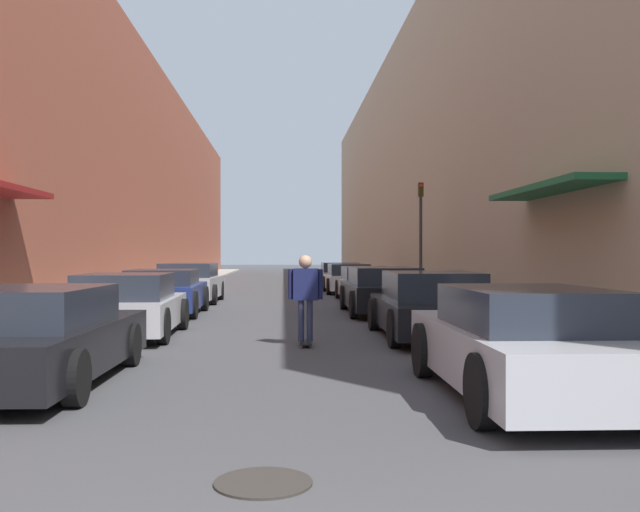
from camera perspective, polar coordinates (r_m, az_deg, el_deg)
ground at (r=28.77m, az=-3.33°, el=-3.04°), size 146.29×146.29×0.00m
curb_strip_left at (r=35.78m, az=-11.17°, el=-2.31°), size 1.80×66.50×0.12m
curb_strip_right at (r=35.72m, az=4.66°, el=-2.31°), size 1.80×66.50×0.12m
building_row_left at (r=36.46m, az=-15.72°, el=6.12°), size 4.90×66.50×10.78m
building_row_right at (r=36.47m, az=9.22°, el=7.41°), size 4.90×66.50×12.42m
parked_car_left_0 at (r=9.57m, az=-22.13°, el=-6.05°), size 2.04×4.50×1.22m
parked_car_left_1 at (r=14.42m, az=-15.19°, el=-3.90°), size 1.98×4.08×1.24m
parked_car_left_2 at (r=19.29m, az=-12.39°, el=-2.85°), size 2.04×4.13×1.21m
parked_car_left_3 at (r=24.08m, az=-10.42°, el=-2.17°), size 2.04×4.18×1.30m
parked_car_right_0 at (r=8.36m, az=15.99°, el=-6.75°), size 1.89×4.53×1.25m
parked_car_right_1 at (r=13.87m, az=8.78°, el=-3.98°), size 1.98×4.61×1.28m
parked_car_right_2 at (r=19.28m, az=5.07°, el=-2.79°), size 2.06×4.76×1.26m
parked_car_right_3 at (r=24.55m, az=3.70°, el=-2.24°), size 1.90×4.12×1.18m
parked_car_right_4 at (r=29.23m, az=2.27°, el=-1.84°), size 1.92×3.97×1.20m
parked_car_right_5 at (r=34.28m, az=1.59°, el=-1.53°), size 2.08×4.48×1.19m
skateboarder at (r=12.56m, az=-1.18°, el=-2.76°), size 0.61×0.78×1.60m
manhole_cover at (r=5.30m, az=-4.57°, el=-17.62°), size 0.70×0.70×0.02m
traffic_light at (r=23.16m, az=8.06°, el=2.21°), size 0.16×0.22×3.79m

